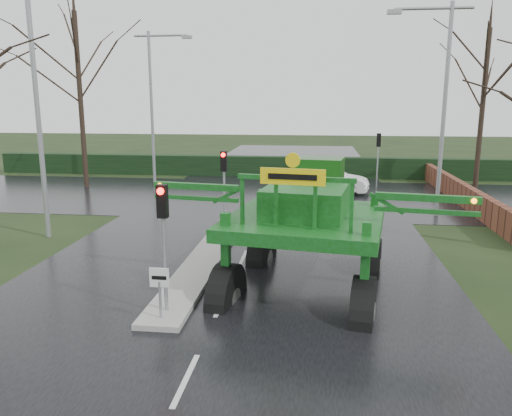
# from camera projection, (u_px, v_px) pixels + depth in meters

# --- Properties ---
(ground) EXTENTS (140.00, 140.00, 0.00)m
(ground) POSITION_uv_depth(u_px,v_px,m) (222.00, 303.00, 14.04)
(ground) COLOR black
(ground) RESTS_ON ground
(road_main) EXTENTS (14.00, 80.00, 0.02)m
(road_main) POSITION_uv_depth(u_px,v_px,m) (261.00, 220.00, 23.75)
(road_main) COLOR black
(road_main) RESTS_ON ground
(road_cross) EXTENTS (80.00, 12.00, 0.02)m
(road_cross) POSITION_uv_depth(u_px,v_px,m) (272.00, 197.00, 29.57)
(road_cross) COLOR black
(road_cross) RESTS_ON ground
(median_island) EXTENTS (1.20, 10.00, 0.16)m
(median_island) POSITION_uv_depth(u_px,v_px,m) (201.00, 264.00, 17.09)
(median_island) COLOR gray
(median_island) RESTS_ON ground
(hedge_row) EXTENTS (44.00, 0.90, 1.50)m
(hedge_row) POSITION_uv_depth(u_px,v_px,m) (282.00, 167.00, 37.17)
(hedge_row) COLOR black
(hedge_row) RESTS_ON ground
(brick_wall) EXTENTS (0.40, 20.00, 1.20)m
(brick_wall) POSITION_uv_depth(u_px,v_px,m) (457.00, 190.00, 28.21)
(brick_wall) COLOR #592D1E
(brick_wall) RESTS_ON ground
(keep_left_sign) EXTENTS (0.50, 0.07, 1.35)m
(keep_left_sign) POSITION_uv_depth(u_px,v_px,m) (160.00, 285.00, 12.52)
(keep_left_sign) COLOR gray
(keep_left_sign) RESTS_ON ground
(traffic_signal_near) EXTENTS (0.26, 0.33, 3.52)m
(traffic_signal_near) POSITION_uv_depth(u_px,v_px,m) (163.00, 221.00, 12.67)
(traffic_signal_near) COLOR gray
(traffic_signal_near) RESTS_ON ground
(traffic_signal_mid) EXTENTS (0.26, 0.33, 3.52)m
(traffic_signal_mid) POSITION_uv_depth(u_px,v_px,m) (224.00, 173.00, 20.92)
(traffic_signal_mid) COLOR gray
(traffic_signal_mid) RESTS_ON ground
(traffic_signal_far) EXTENTS (0.26, 0.33, 3.52)m
(traffic_signal_far) POSITION_uv_depth(u_px,v_px,m) (378.00, 148.00, 32.15)
(traffic_signal_far) COLOR gray
(traffic_signal_far) RESTS_ON ground
(street_light_left_near) EXTENTS (3.85, 0.30, 10.00)m
(street_light_left_near) POSITION_uv_depth(u_px,v_px,m) (43.00, 90.00, 19.56)
(street_light_left_near) COLOR gray
(street_light_left_near) RESTS_ON ground
(street_light_right) EXTENTS (3.85, 0.30, 10.00)m
(street_light_right) POSITION_uv_depth(u_px,v_px,m) (439.00, 92.00, 23.46)
(street_light_right) COLOR gray
(street_light_right) RESTS_ON ground
(street_light_left_far) EXTENTS (3.85, 0.30, 10.00)m
(street_light_left_far) POSITION_uv_depth(u_px,v_px,m) (155.00, 94.00, 33.14)
(street_light_left_far) COLOR gray
(street_light_left_far) RESTS_ON ground
(tree_left_far) EXTENTS (7.70, 7.70, 13.26)m
(tree_left_far) POSITION_uv_depth(u_px,v_px,m) (79.00, 75.00, 31.46)
(tree_left_far) COLOR black
(tree_left_far) RESTS_ON ground
(tree_right_far) EXTENTS (7.00, 7.00, 12.05)m
(tree_right_far) POSITION_uv_depth(u_px,v_px,m) (484.00, 86.00, 31.53)
(tree_right_far) COLOR black
(tree_right_far) RESTS_ON ground
(crop_sprayer) EXTENTS (9.50, 6.59, 5.36)m
(crop_sprayer) POSITION_uv_depth(u_px,v_px,m) (228.00, 212.00, 13.97)
(crop_sprayer) COLOR black
(crop_sprayer) RESTS_ON ground
(white_sedan) EXTENTS (4.97, 2.55, 1.56)m
(white_sedan) POSITION_uv_depth(u_px,v_px,m) (329.00, 193.00, 30.80)
(white_sedan) COLOR white
(white_sedan) RESTS_ON ground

